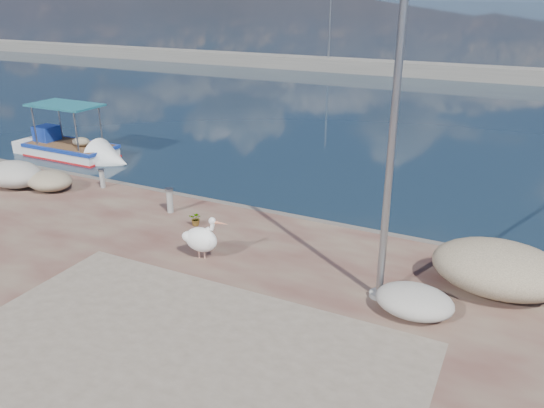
{
  "coord_description": "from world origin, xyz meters",
  "views": [
    {
      "loc": [
        6.24,
        -8.75,
        6.88
      ],
      "look_at": [
        0.0,
        3.8,
        1.3
      ],
      "focal_mm": 35.0,
      "sensor_mm": 36.0,
      "label": 1
    }
  ],
  "objects_px": {
    "pelican": "(202,239)",
    "lamp_post": "(391,156)",
    "boat_left": "(71,151)",
    "bollard_near": "(170,199)"
  },
  "relations": [
    {
      "from": "pelican",
      "to": "lamp_post",
      "type": "relative_size",
      "value": 0.18
    },
    {
      "from": "pelican",
      "to": "lamp_post",
      "type": "bearing_deg",
      "value": -10.71
    },
    {
      "from": "boat_left",
      "to": "bollard_near",
      "type": "relative_size",
      "value": 7.33
    },
    {
      "from": "pelican",
      "to": "lamp_post",
      "type": "height_order",
      "value": "lamp_post"
    },
    {
      "from": "boat_left",
      "to": "lamp_post",
      "type": "distance_m",
      "value": 17.62
    },
    {
      "from": "pelican",
      "to": "bollard_near",
      "type": "height_order",
      "value": "pelican"
    },
    {
      "from": "boat_left",
      "to": "bollard_near",
      "type": "height_order",
      "value": "boat_left"
    },
    {
      "from": "boat_left",
      "to": "lamp_post",
      "type": "relative_size",
      "value": 0.82
    },
    {
      "from": "boat_left",
      "to": "pelican",
      "type": "relative_size",
      "value": 4.66
    },
    {
      "from": "pelican",
      "to": "lamp_post",
      "type": "distance_m",
      "value": 5.36
    }
  ]
}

